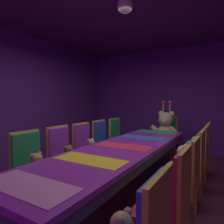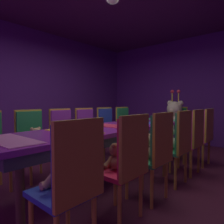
% 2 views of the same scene
% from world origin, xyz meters
% --- Properties ---
extents(ground_plane, '(7.90, 7.90, 0.00)m').
position_xyz_m(ground_plane, '(0.00, 0.00, 0.00)').
color(ground_plane, '#591E33').
extents(wall_back, '(5.20, 0.12, 2.80)m').
position_xyz_m(wall_back, '(0.00, 3.20, 1.40)').
color(wall_back, '#59267F').
rests_on(wall_back, ground_plane).
extents(wall_left, '(0.12, 6.40, 2.80)m').
position_xyz_m(wall_left, '(-2.60, 0.00, 1.40)').
color(wall_left, '#59267F').
rests_on(wall_left, ground_plane).
extents(banquet_table, '(0.90, 3.46, 0.75)m').
position_xyz_m(banquet_table, '(0.00, 0.00, 0.66)').
color(banquet_table, purple).
rests_on(banquet_table, ground_plane).
extents(chair_left_1, '(0.42, 0.41, 0.98)m').
position_xyz_m(chair_left_1, '(-0.86, -0.82, 0.60)').
color(chair_left_1, '#268C4C').
rests_on(chair_left_1, ground_plane).
extents(teddy_left_1, '(0.23, 0.30, 0.28)m').
position_xyz_m(teddy_left_1, '(-0.72, -0.82, 0.58)').
color(teddy_left_1, tan).
rests_on(teddy_left_1, chair_left_1).
extents(chair_left_2, '(0.42, 0.41, 0.98)m').
position_xyz_m(chair_left_2, '(-0.88, -0.27, 0.60)').
color(chair_left_2, purple).
rests_on(chair_left_2, ground_plane).
extents(teddy_left_2, '(0.21, 0.28, 0.26)m').
position_xyz_m(teddy_left_2, '(-0.73, -0.27, 0.57)').
color(teddy_left_2, brown).
rests_on(teddy_left_2, chair_left_2).
extents(chair_left_3, '(0.42, 0.41, 0.98)m').
position_xyz_m(chair_left_3, '(-0.86, 0.26, 0.60)').
color(chair_left_3, purple).
rests_on(chair_left_3, ground_plane).
extents(teddy_left_3, '(0.23, 0.29, 0.28)m').
position_xyz_m(teddy_left_3, '(-0.72, 0.26, 0.58)').
color(teddy_left_3, tan).
rests_on(teddy_left_3, chair_left_3).
extents(chair_left_4, '(0.42, 0.41, 0.98)m').
position_xyz_m(chair_left_4, '(-0.88, 0.82, 0.60)').
color(chair_left_4, '#2D47B2').
rests_on(chair_left_4, ground_plane).
extents(chair_left_5, '(0.42, 0.41, 0.98)m').
position_xyz_m(chair_left_5, '(-0.86, 1.39, 0.60)').
color(chair_left_5, '#268C4C').
rests_on(chair_left_5, ground_plane).
extents(chair_right_1, '(0.42, 0.41, 0.98)m').
position_xyz_m(chair_right_1, '(0.87, -0.81, 0.60)').
color(chair_right_1, red).
rests_on(chair_right_1, ground_plane).
extents(teddy_right_1, '(0.21, 0.27, 0.26)m').
position_xyz_m(teddy_right_1, '(0.73, -0.81, 0.57)').
color(teddy_right_1, brown).
rests_on(teddy_right_1, chair_right_1).
extents(chair_right_2, '(0.42, 0.41, 0.98)m').
position_xyz_m(chair_right_2, '(0.88, -0.29, 0.60)').
color(chair_right_2, '#268C4C').
rests_on(chair_right_2, ground_plane).
extents(teddy_right_2, '(0.22, 0.29, 0.27)m').
position_xyz_m(teddy_right_2, '(0.74, -0.29, 0.58)').
color(teddy_right_2, tan).
rests_on(teddy_right_2, chair_right_2).
extents(chair_right_3, '(0.42, 0.41, 0.98)m').
position_xyz_m(chair_right_3, '(0.87, 0.30, 0.60)').
color(chair_right_3, '#268C4C').
rests_on(chair_right_3, ground_plane).
extents(teddy_right_3, '(0.27, 0.35, 0.33)m').
position_xyz_m(teddy_right_3, '(0.73, 0.30, 0.60)').
color(teddy_right_3, beige).
rests_on(teddy_right_3, chair_right_3).
extents(chair_right_4, '(0.42, 0.41, 0.98)m').
position_xyz_m(chair_right_4, '(0.87, 0.82, 0.60)').
color(chair_right_4, '#CC338C').
rests_on(chair_right_4, ground_plane).
extents(teddy_right_4, '(0.25, 0.32, 0.30)m').
position_xyz_m(teddy_right_4, '(0.73, 0.82, 0.59)').
color(teddy_right_4, '#9E7247').
rests_on(teddy_right_4, chair_right_4).
extents(chair_right_5, '(0.42, 0.41, 0.98)m').
position_xyz_m(chair_right_5, '(0.86, 1.39, 0.60)').
color(chair_right_5, '#CC338C').
rests_on(chair_right_5, ground_plane).
extents(teddy_right_5, '(0.23, 0.29, 0.28)m').
position_xyz_m(teddy_right_5, '(0.72, 1.39, 0.58)').
color(teddy_right_5, beige).
rests_on(teddy_right_5, chair_right_5).
extents(throne_chair, '(0.41, 0.42, 0.98)m').
position_xyz_m(throne_chair, '(0.00, 2.27, 0.60)').
color(throne_chair, '#268C4C').
rests_on(throne_chair, ground_plane).
extents(king_teddy_bear, '(0.71, 0.55, 0.91)m').
position_xyz_m(king_teddy_bear, '(0.00, 2.10, 0.75)').
color(king_teddy_bear, beige).
rests_on(king_teddy_bear, throne_chair).
extents(pendant_light, '(0.20, 0.20, 0.20)m').
position_xyz_m(pendant_light, '(0.07, -0.09, 2.55)').
color(pendant_light, white).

